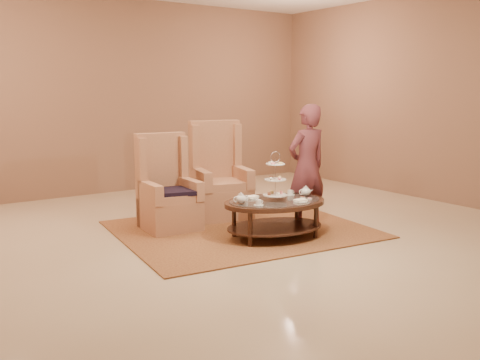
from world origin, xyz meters
TOP-DOWN VIEW (x-y plane):
  - ground at (0.00, 0.00)m, footprint 8.00×8.00m
  - ceiling at (0.00, 0.00)m, footprint 8.00×8.00m
  - wall_back at (0.00, 4.00)m, footprint 8.00×0.04m
  - wall_right at (4.00, 0.00)m, footprint 0.04×8.00m
  - rug at (0.18, 0.42)m, footprint 3.45×2.97m
  - tea_table at (0.30, -0.16)m, footprint 1.48×1.14m
  - armchair_left at (-0.60, 1.06)m, footprint 0.74×0.76m
  - armchair_right at (0.36, 1.26)m, footprint 0.93×0.95m
  - person at (1.03, 0.07)m, footprint 0.62×0.41m

SIDE VIEW (x-z plane):
  - ground at x=0.00m, z-range 0.00..0.00m
  - ceiling at x=0.00m, z-range -0.01..0.01m
  - rug at x=0.18m, z-range 0.00..0.02m
  - tea_table at x=0.30m, z-range -0.15..0.96m
  - armchair_left at x=-0.60m, z-range -0.21..1.08m
  - armchair_right at x=0.36m, z-range -0.23..1.19m
  - person at x=1.03m, z-range 0.00..1.68m
  - wall_back at x=0.00m, z-range 0.00..3.50m
  - wall_right at x=4.00m, z-range 0.00..3.50m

